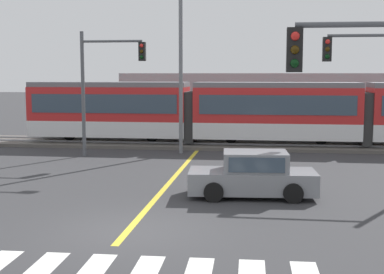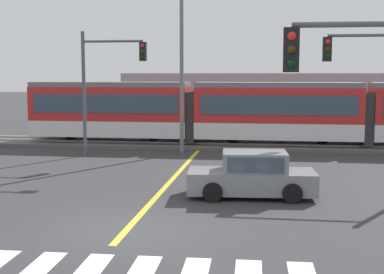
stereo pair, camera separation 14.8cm
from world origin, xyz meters
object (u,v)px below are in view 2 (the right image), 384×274
light_rail_tram (277,111)px  street_lamp_centre (186,46)px  sedan_crossing (252,176)px  traffic_light_far_left (104,76)px

light_rail_tram → street_lamp_centre: (-4.67, -2.94, 3.41)m
light_rail_tram → sedan_crossing: light_rail_tram is taller
traffic_light_far_left → street_lamp_centre: street_lamp_centre is taller
sedan_crossing → street_lamp_centre: (-3.66, 9.38, 4.76)m
light_rail_tram → traffic_light_far_left: size_ratio=4.57×
sedan_crossing → traffic_light_far_left: (-7.44, 7.79, 3.29)m
sedan_crossing → street_lamp_centre: 11.13m
sedan_crossing → street_lamp_centre: size_ratio=0.45×
light_rail_tram → street_lamp_centre: 6.49m
street_lamp_centre → light_rail_tram: bearing=32.2°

